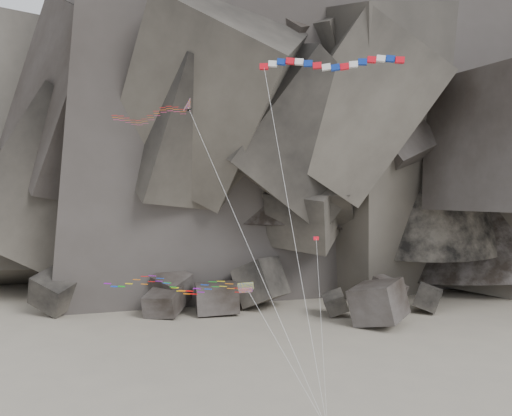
# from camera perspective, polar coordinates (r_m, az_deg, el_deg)

# --- Properties ---
(ground) EXTENTS (260.00, 260.00, 0.00)m
(ground) POSITION_cam_1_polar(r_m,az_deg,el_deg) (48.16, -2.39, -22.39)
(ground) COLOR gray
(ground) RESTS_ON ground
(headland) EXTENTS (110.00, 70.00, 84.00)m
(headland) POSITION_cam_1_polar(r_m,az_deg,el_deg) (115.60, 1.84, 13.28)
(headland) COLOR #585148
(headland) RESTS_ON ground
(boulder_field) EXTENTS (65.71, 19.02, 9.24)m
(boulder_field) POSITION_cam_1_polar(r_m,az_deg,el_deg) (81.09, -3.80, -10.20)
(boulder_field) COLOR #47423F
(boulder_field) RESTS_ON ground
(delta_kite) EXTENTS (21.00, 11.01, 27.23)m
(delta_kite) POSITION_cam_1_polar(r_m,az_deg,el_deg) (50.56, -12.45, 10.27)
(delta_kite) COLOR red
(delta_kite) RESTS_ON ground
(banner_kite) EXTENTS (12.09, 5.99, 29.60)m
(banner_kite) POSITION_cam_1_polar(r_m,az_deg,el_deg) (44.18, 8.49, 15.88)
(banner_kite) COLOR red
(banner_kite) RESTS_ON ground
(parafoil_kite) EXTENTS (21.42, 8.38, 10.19)m
(parafoil_kite) POSITION_cam_1_polar(r_m,az_deg,el_deg) (47.91, -9.95, -8.52)
(parafoil_kite) COLOR #D7CF0B
(parafoil_kite) RESTS_ON ground
(pennant_kite) EXTENTS (0.88, 8.24, 14.05)m
(pennant_kite) POSITION_cam_1_polar(r_m,az_deg,el_deg) (44.78, 7.08, -7.32)
(pennant_kite) COLOR red
(pennant_kite) RESTS_ON ground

